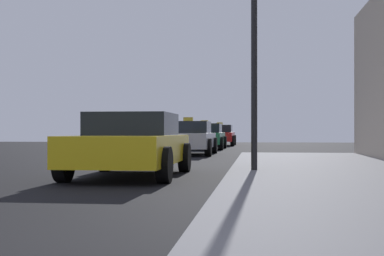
# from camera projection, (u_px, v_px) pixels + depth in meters

# --- Properties ---
(street_lamp) EXTENTS (0.36, 0.36, 4.29)m
(street_lamp) POSITION_uv_depth(u_px,v_px,m) (254.00, 19.00, 10.59)
(street_lamp) COLOR black
(street_lamp) RESTS_ON sidewalk
(car_yellow) EXTENTS (2.03, 4.12, 1.27)m
(car_yellow) POSITION_uv_depth(u_px,v_px,m) (131.00, 144.00, 10.87)
(car_yellow) COLOR yellow
(car_yellow) RESTS_ON ground_plane
(car_silver) EXTENTS (2.04, 4.19, 1.43)m
(car_silver) POSITION_uv_depth(u_px,v_px,m) (188.00, 138.00, 20.72)
(car_silver) COLOR #B7B7BF
(car_silver) RESTS_ON ground_plane
(car_green) EXTENTS (2.06, 4.29, 1.43)m
(car_green) POSITION_uv_depth(u_px,v_px,m) (204.00, 136.00, 26.96)
(car_green) COLOR #196638
(car_green) RESTS_ON ground_plane
(car_red) EXTENTS (1.93, 4.23, 1.43)m
(car_red) POSITION_uv_depth(u_px,v_px,m) (219.00, 135.00, 33.52)
(car_red) COLOR red
(car_red) RESTS_ON ground_plane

